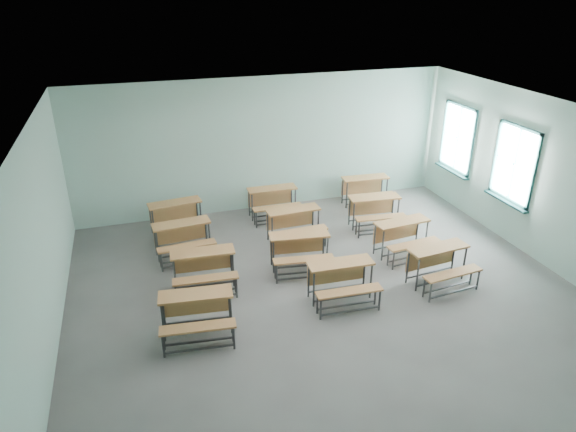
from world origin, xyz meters
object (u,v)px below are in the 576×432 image
object	(u,v)px
desk_unit_r0c1	(342,277)
desk_unit_r2c2	(376,208)
desk_unit_r2c1	(295,221)
desk_unit_r3c0	(177,214)
desk_unit_r0c2	(441,261)
desk_unit_r2c0	(183,235)
desk_unit_r3c2	(366,187)
desk_unit_r3c1	(273,199)
desk_unit_r1c2	(404,233)
desk_unit_r0c0	(197,310)
desk_unit_r1c0	(204,265)
desk_unit_r1c1	(300,247)

from	to	relation	value
desk_unit_r0c1	desk_unit_r2c2	size ratio (longest dim) A/B	0.97
desk_unit_r2c1	desk_unit_r3c0	world-z (taller)	same
desk_unit_r0c2	desk_unit_r2c0	size ratio (longest dim) A/B	1.01
desk_unit_r2c1	desk_unit_r3c2	world-z (taller)	same
desk_unit_r2c2	desk_unit_r3c2	bearing A→B (deg)	79.96
desk_unit_r3c1	desk_unit_r1c2	bearing A→B (deg)	-50.86
desk_unit_r0c0	desk_unit_r0c2	xyz separation A→B (m)	(4.49, 0.19, 0.00)
desk_unit_r1c2	desk_unit_r3c1	bearing A→B (deg)	122.92
desk_unit_r0c2	desk_unit_r3c0	xyz separation A→B (m)	(-4.39, 3.57, 0.00)
desk_unit_r2c0	desk_unit_r2c1	distance (m)	2.36
desk_unit_r0c0	desk_unit_r3c2	world-z (taller)	same
desk_unit_r0c0	desk_unit_r3c1	bearing A→B (deg)	65.36
desk_unit_r2c0	desk_unit_r3c2	bearing A→B (deg)	10.93
desk_unit_r1c0	desk_unit_r3c0	bearing A→B (deg)	99.26
desk_unit_r0c0	desk_unit_r0c1	distance (m)	2.56
desk_unit_r2c1	desk_unit_r3c1	bearing A→B (deg)	91.77
desk_unit_r2c2	desk_unit_r0c2	bearing A→B (deg)	-82.53
desk_unit_r1c2	desk_unit_r3c0	size ratio (longest dim) A/B	0.99
desk_unit_r0c1	desk_unit_r1c1	distance (m)	1.29
desk_unit_r0c2	desk_unit_r2c2	distance (m)	2.52
desk_unit_r0c0	desk_unit_r0c2	world-z (taller)	same
desk_unit_r3c2	desk_unit_r1c2	bearing A→B (deg)	-94.32
desk_unit_r1c0	desk_unit_r3c2	distance (m)	5.15
desk_unit_r1c0	desk_unit_r3c0	size ratio (longest dim) A/B	0.97
desk_unit_r3c1	desk_unit_r2c2	bearing A→B (deg)	-30.14
desk_unit_r1c1	desk_unit_r2c1	bearing A→B (deg)	84.46
desk_unit_r0c1	desk_unit_r0c2	world-z (taller)	same
desk_unit_r1c1	desk_unit_r2c0	size ratio (longest dim) A/B	1.03
desk_unit_r2c0	desk_unit_r3c0	xyz separation A→B (m)	(-0.01, 1.11, 0.00)
desk_unit_r0c1	desk_unit_r2c0	size ratio (longest dim) A/B	0.98
desk_unit_r0c2	desk_unit_r3c2	world-z (taller)	same
desk_unit_r0c0	desk_unit_r3c2	distance (m)	6.18
desk_unit_r2c2	desk_unit_r0c0	bearing A→B (deg)	-142.49
desk_unit_r2c1	desk_unit_r3c0	distance (m)	2.63
desk_unit_r3c0	desk_unit_r1c1	bearing A→B (deg)	-54.66
desk_unit_r0c0	desk_unit_r3c1	world-z (taller)	same
desk_unit_r1c1	desk_unit_r3c0	world-z (taller)	same
desk_unit_r2c0	desk_unit_r3c2	world-z (taller)	same
desk_unit_r1c0	desk_unit_r3c2	xyz separation A→B (m)	(4.45, 2.59, 0.00)
desk_unit_r3c0	desk_unit_r3c1	world-z (taller)	same
desk_unit_r0c0	desk_unit_r1c1	bearing A→B (deg)	40.08
desk_unit_r0c1	desk_unit_r2c1	world-z (taller)	same
desk_unit_r0c0	desk_unit_r1c1	world-z (taller)	same
desk_unit_r0c0	desk_unit_r3c0	world-z (taller)	same
desk_unit_r0c1	desk_unit_r1c2	bearing A→B (deg)	34.98
desk_unit_r0c1	desk_unit_r1c2	world-z (taller)	same
desk_unit_r2c1	desk_unit_r3c1	distance (m)	1.32
desk_unit_r1c0	desk_unit_r1c2	distance (m)	4.08
desk_unit_r1c2	desk_unit_r2c1	world-z (taller)	same
desk_unit_r3c1	desk_unit_r3c0	bearing A→B (deg)	-175.23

